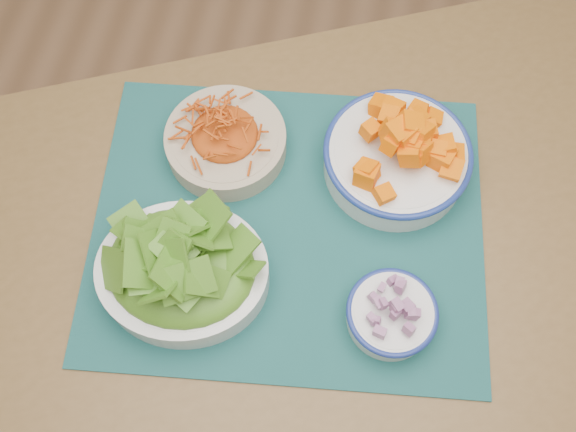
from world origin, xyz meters
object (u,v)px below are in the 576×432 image
object	(u,v)px
carrot_bowl	(225,139)
onion_bowl	(392,313)
table	(316,270)
squash_bowl	(398,151)
placemat	(288,224)
lettuce_bowl	(181,267)

from	to	relation	value
carrot_bowl	onion_bowl	world-z (taller)	carrot_bowl
table	onion_bowl	bearing A→B (deg)	-61.85
table	squash_bowl	world-z (taller)	squash_bowl
table	placemat	size ratio (longest dim) A/B	2.39
lettuce_bowl	onion_bowl	bearing A→B (deg)	-8.14
placemat	squash_bowl	distance (m)	0.21
lettuce_bowl	onion_bowl	xyz separation A→B (m)	(0.31, -0.01, -0.02)
placemat	lettuce_bowl	world-z (taller)	lettuce_bowl
onion_bowl	placemat	bearing A→B (deg)	144.32
placemat	lettuce_bowl	xyz separation A→B (m)	(-0.14, -0.12, 0.06)
onion_bowl	table	bearing A→B (deg)	142.52
squash_bowl	lettuce_bowl	bearing A→B (deg)	-139.22
lettuce_bowl	onion_bowl	distance (m)	0.31
table	lettuce_bowl	world-z (taller)	lettuce_bowl
carrot_bowl	lettuce_bowl	distance (m)	0.24
placemat	squash_bowl	world-z (taller)	squash_bowl
carrot_bowl	squash_bowl	xyz separation A→B (m)	(0.28, 0.01, 0.02)
placemat	onion_bowl	distance (m)	0.22
carrot_bowl	squash_bowl	size ratio (longest dim) A/B	0.83
placemat	squash_bowl	xyz separation A→B (m)	(0.15, 0.13, 0.06)
table	onion_bowl	world-z (taller)	onion_bowl
carrot_bowl	squash_bowl	bearing A→B (deg)	2.86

